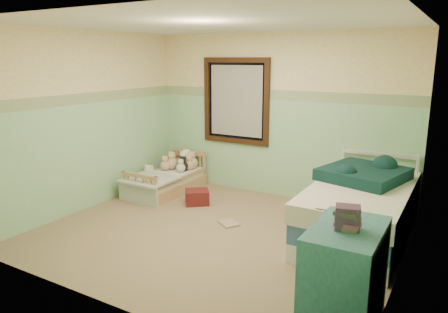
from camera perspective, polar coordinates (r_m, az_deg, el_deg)
The scene contains 32 objects.
floor at distance 5.33m, azimuth -1.03°, elevation -10.41°, with size 4.20×3.60×0.02m, color #786952.
ceiling at distance 4.91m, azimuth -1.16°, elevation 17.69°, with size 4.20×3.60×0.02m, color silver.
wall_back at distance 6.55m, azimuth 7.15°, elevation 5.39°, with size 4.20×0.04×2.50m, color #DDC38A.
wall_front at distance 3.59m, azimuth -16.20°, elevation -1.42°, with size 4.20×0.04×2.50m, color #DDC38A.
wall_left at distance 6.31m, azimuth -17.67°, elevation 4.58°, with size 0.04×3.60×2.50m, color #DDC38A.
wall_right at distance 4.29m, azimuth 23.64°, elevation 0.31°, with size 0.04×3.60×2.50m, color #DDC38A.
wainscot_mint at distance 6.62m, azimuth 6.98°, elevation 1.09°, with size 4.20×0.01×1.50m, color #8EC69A.
border_strip at distance 6.50m, azimuth 7.18°, elevation 8.22°, with size 4.20×0.01×0.15m, color #517C54.
window_frame at distance 6.80m, azimuth 1.60°, elevation 7.46°, with size 1.16×0.06×1.36m, color black.
window_blinds at distance 6.81m, azimuth 1.64°, elevation 7.47°, with size 0.92×0.01×1.12m, color beige.
toddler_bed_frame at distance 6.96m, azimuth -7.70°, elevation -3.98°, with size 0.68×1.36×0.17m, color tan.
toddler_mattress at distance 6.92m, azimuth -7.74°, elevation -2.81°, with size 0.62×1.30×0.12m, color silver.
patchwork_quilt at distance 6.59m, azimuth -10.01°, elevation -3.04°, with size 0.74×0.68×0.03m, color #76A7CE.
plush_bed_brown at distance 7.35m, azimuth -6.31°, elevation -0.60°, with size 0.18×0.18×0.18m, color brown.
plush_bed_white at distance 7.23m, azimuth -5.04°, elevation -0.66°, with size 0.21×0.21×0.21m, color white.
plush_bed_tan at distance 7.15m, azimuth -7.03°, elevation -0.93°, with size 0.20×0.20×0.20m, color #D7B78D.
plush_bed_dark at distance 7.02m, azimuth -5.53°, elevation -1.29°, with size 0.17×0.17×0.17m, color black.
plush_floor_cream at distance 7.15m, azimuth -10.02°, elevation -3.18°, with size 0.27×0.27×0.27m, color silver.
plush_floor_tan at distance 6.48m, azimuth -9.92°, elevation -5.00°, with size 0.25×0.25×0.25m, color #D7B78D.
twin_bed_frame at distance 5.39m, azimuth 17.63°, elevation -9.41°, with size 1.03×2.05×0.22m, color white.
twin_boxspring at distance 5.31m, azimuth 17.79°, elevation -7.21°, with size 1.03×2.05×0.22m, color navy.
twin_mattress at distance 5.24m, azimuth 17.96°, elevation -4.96°, with size 1.07×2.09×0.22m, color silver.
teal_blanket at distance 5.49m, azimuth 18.27°, elevation -2.23°, with size 0.87×0.92×0.14m, color #0B3330.
dresser at distance 3.64m, azimuth 15.92°, elevation -15.24°, with size 0.52×0.84×0.84m, color #306368.
book_stack at distance 3.40m, azimuth 16.29°, elevation -7.90°, with size 0.19×0.14×0.19m, color brown.
red_pillow at distance 6.33m, azimuth -3.63°, elevation -5.47°, with size 0.34×0.29×0.21m, color maroon.
floor_book at distance 5.60m, azimuth 0.64°, elevation -8.99°, with size 0.26×0.20×0.02m, color orange.
extra_plush_0 at distance 7.10m, azimuth -7.90°, elevation -1.20°, with size 0.17×0.17×0.17m, color #D7B78D.
extra_plush_1 at distance 7.08m, azimuth -4.71°, elevation -1.14°, with size 0.17×0.17×0.17m, color #D7B78D.
extra_plush_2 at distance 7.15m, azimuth -4.35°, elevation -0.87°, with size 0.20×0.20×0.20m, color #D7B78D.
extra_plush_3 at distance 6.95m, azimuth -5.85°, elevation -1.52°, with size 0.15×0.15×0.15m, color silver.
extra_plush_4 at distance 7.21m, azimuth -5.47°, elevation -0.80°, with size 0.20×0.20×0.20m, color white.
Camera 1 is at (2.55, -4.18, 2.12)m, focal length 33.96 mm.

